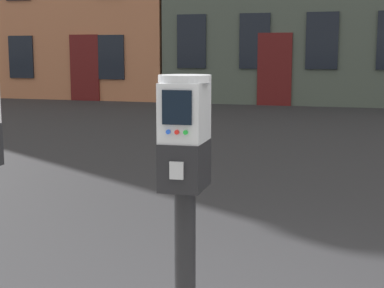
{
  "coord_description": "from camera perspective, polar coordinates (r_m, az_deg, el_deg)",
  "views": [
    {
      "loc": [
        0.66,
        -2.51,
        1.54
      ],
      "look_at": [
        -0.07,
        -0.13,
        1.16
      ],
      "focal_mm": 55.29,
      "sensor_mm": 36.0,
      "label": 1
    }
  ],
  "objects": [
    {
      "name": "parking_meter_twin_adjacent",
      "position": [
        2.44,
        -0.7,
        -2.93
      ],
      "size": [
        0.23,
        0.26,
        1.31
      ],
      "rotation": [
        0.0,
        0.0,
        -1.52
      ],
      "color": "black",
      "rests_on": "sidewalk_slab"
    }
  ]
}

